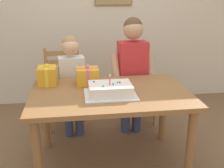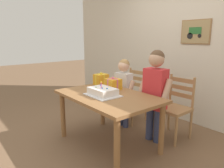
{
  "view_description": "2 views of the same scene",
  "coord_description": "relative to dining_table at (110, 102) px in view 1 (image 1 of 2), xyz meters",
  "views": [
    {
      "loc": [
        -0.31,
        -2.3,
        1.6
      ],
      "look_at": [
        0.01,
        0.0,
        0.8
      ],
      "focal_mm": 45.16,
      "sensor_mm": 36.0,
      "label": 1
    },
    {
      "loc": [
        2.14,
        -1.66,
        1.47
      ],
      "look_at": [
        0.05,
        0.03,
        0.87
      ],
      "focal_mm": 33.78,
      "sensor_mm": 36.0,
      "label": 2
    }
  ],
  "objects": [
    {
      "name": "ground_plane",
      "position": [
        0.0,
        0.0,
        -0.63
      ],
      "size": [
        20.0,
        20.0,
        0.0
      ],
      "primitive_type": "plane",
      "color": "brown"
    },
    {
      "name": "child_older",
      "position": [
        0.32,
        0.58,
        0.17
      ],
      "size": [
        0.49,
        0.29,
        1.31
      ],
      "color": "#38426B",
      "rests_on": "ground"
    },
    {
      "name": "chair_left",
      "position": [
        -0.44,
        0.9,
        -0.16
      ],
      "size": [
        0.45,
        0.45,
        0.92
      ],
      "color": "#A87A4C",
      "rests_on": "ground"
    },
    {
      "name": "gift_box_red_large",
      "position": [
        -0.19,
        0.24,
        0.17
      ],
      "size": [
        0.21,
        0.19,
        0.19
      ],
      "color": "gold",
      "rests_on": "dining_table"
    },
    {
      "name": "birthday_cake",
      "position": [
        -0.01,
        -0.08,
        0.14
      ],
      "size": [
        0.44,
        0.34,
        0.19
      ],
      "color": "silver",
      "rests_on": "dining_table"
    },
    {
      "name": "back_wall",
      "position": [
        0.0,
        1.65,
        0.67
      ],
      "size": [
        6.4,
        0.11,
        2.6
      ],
      "color": "beige",
      "rests_on": "ground"
    },
    {
      "name": "chair_right",
      "position": [
        0.44,
        0.9,
        -0.16
      ],
      "size": [
        0.43,
        0.43,
        0.92
      ],
      "color": "#A87A4C",
      "rests_on": "ground"
    },
    {
      "name": "gift_box_beside_cake",
      "position": [
        -0.56,
        0.3,
        0.18
      ],
      "size": [
        0.17,
        0.21,
        0.2
      ],
      "color": "gold",
      "rests_on": "dining_table"
    },
    {
      "name": "child_younger",
      "position": [
        -0.34,
        0.58,
        0.06
      ],
      "size": [
        0.42,
        0.25,
        1.13
      ],
      "color": "#38426B",
      "rests_on": "ground"
    },
    {
      "name": "dining_table",
      "position": [
        0.0,
        0.0,
        0.0
      ],
      "size": [
        1.4,
        0.9,
        0.72
      ],
      "color": "olive",
      "rests_on": "ground"
    }
  ]
}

